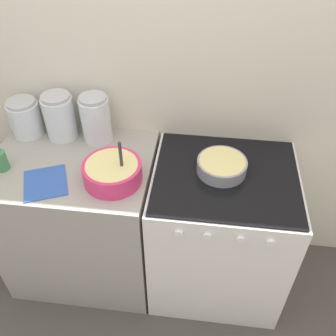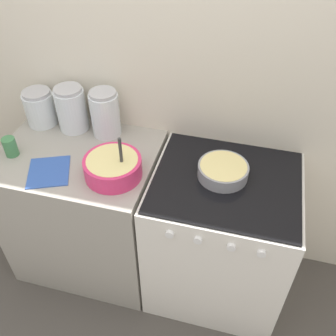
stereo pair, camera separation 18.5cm
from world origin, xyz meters
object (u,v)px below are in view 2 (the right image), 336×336
at_px(storage_jar_left, 40,110).
at_px(tin_can, 10,147).
at_px(mixing_bowl, 113,166).
at_px(storage_jar_right, 105,116).
at_px(storage_jar_middle, 72,111).
at_px(baking_pan, 223,170).
at_px(stove, 219,237).

relative_size(storage_jar_left, tin_can, 2.01).
distance_m(mixing_bowl, storage_jar_left, 0.66).
distance_m(storage_jar_left, storage_jar_right, 0.41).
bearing_deg(storage_jar_right, tin_can, -143.38).
bearing_deg(mixing_bowl, storage_jar_middle, 138.35).
xyz_separation_m(mixing_bowl, baking_pan, (0.53, 0.13, -0.02)).
xyz_separation_m(mixing_bowl, storage_jar_right, (-0.16, 0.33, 0.06)).
bearing_deg(mixing_bowl, storage_jar_left, 150.23).
xyz_separation_m(stove, storage_jar_middle, (-0.93, 0.22, 0.56)).
height_order(baking_pan, storage_jar_right, storage_jar_right).
bearing_deg(baking_pan, mixing_bowl, -166.00).
height_order(stove, storage_jar_middle, storage_jar_middle).
height_order(stove, tin_can, tin_can).
bearing_deg(storage_jar_left, storage_jar_right, 0.00).
relative_size(storage_jar_left, storage_jar_middle, 0.81).
distance_m(storage_jar_left, storage_jar_middle, 0.21).
distance_m(baking_pan, tin_can, 1.12).
bearing_deg(storage_jar_middle, tin_can, -124.71).
relative_size(mixing_bowl, storage_jar_right, 1.08).
bearing_deg(tin_can, storage_jar_left, 87.72).
bearing_deg(storage_jar_left, stove, -11.08).
height_order(stove, mixing_bowl, mixing_bowl).
bearing_deg(storage_jar_right, stove, -17.04).
relative_size(stove, baking_pan, 3.58).
height_order(baking_pan, storage_jar_left, storage_jar_left).
bearing_deg(storage_jar_middle, stove, -13.44).
distance_m(stove, storage_jar_right, 0.94).
height_order(storage_jar_left, storage_jar_middle, storage_jar_middle).
bearing_deg(tin_can, baking_pan, 6.05).
bearing_deg(mixing_bowl, baking_pan, 14.00).
bearing_deg(baking_pan, storage_jar_left, 170.00).
relative_size(stove, mixing_bowl, 3.12).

